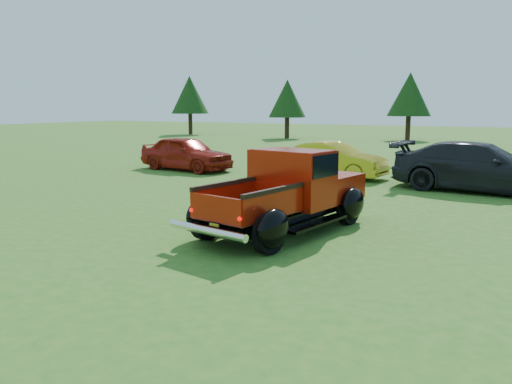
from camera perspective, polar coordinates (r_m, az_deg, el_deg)
ground at (r=9.04m, az=-2.02°, el=-6.43°), size 120.00×120.00×0.00m
tree_far_west at (r=45.84m, az=-7.58°, el=10.94°), size 3.33×3.33×5.20m
tree_west at (r=40.01m, az=3.60°, el=10.60°), size 2.94×2.94×4.60m
tree_mid_left at (r=39.23m, az=17.15°, el=10.61°), size 3.20×3.20×5.00m
pickup_truck at (r=10.35m, az=4.14°, el=0.08°), size 2.78×4.67×1.65m
show_car_red at (r=20.12m, az=-8.00°, el=4.43°), size 4.17×2.15×1.36m
show_car_yellow at (r=18.12m, az=8.78°, el=3.66°), size 3.94×1.78×1.25m
show_car_grey at (r=16.31m, az=24.23°, el=2.63°), size 5.23×2.53×1.47m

